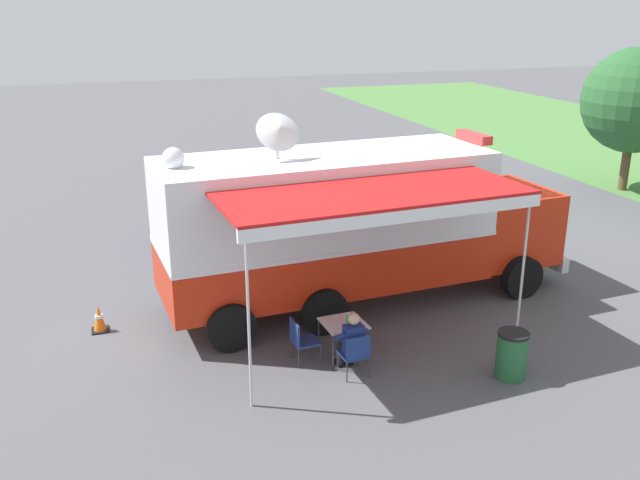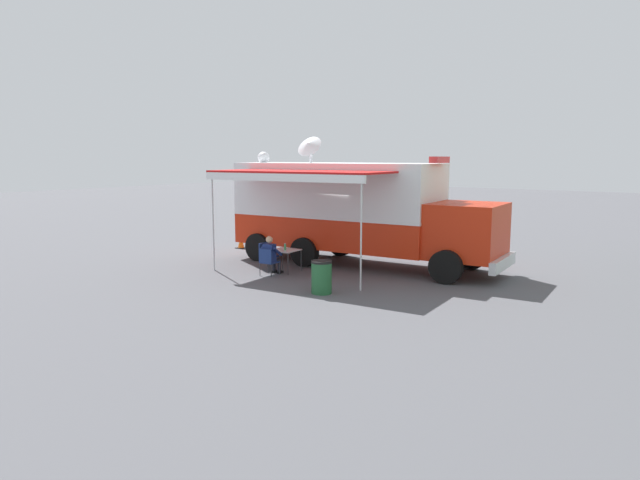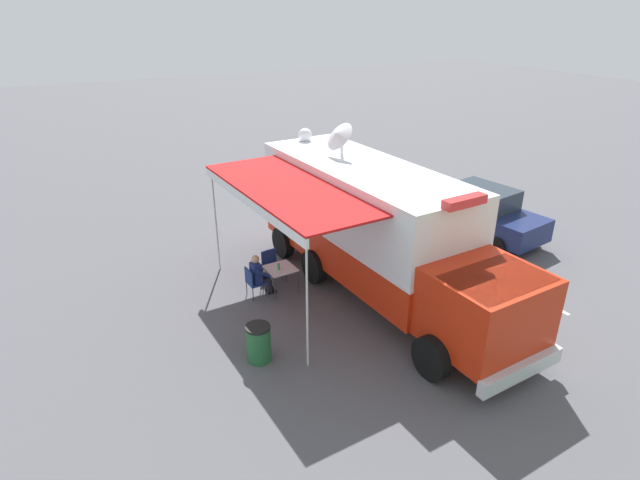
{
  "view_description": "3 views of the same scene",
  "coord_description": "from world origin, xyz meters",
  "px_view_note": "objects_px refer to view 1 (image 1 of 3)",
  "views": [
    {
      "loc": [
        13.58,
        -4.64,
        6.55
      ],
      "look_at": [
        0.25,
        -0.2,
        1.69
      ],
      "focal_mm": 38.63,
      "sensor_mm": 36.0,
      "label": 1
    },
    {
      "loc": [
        16.35,
        10.9,
        3.71
      ],
      "look_at": [
        2.32,
        0.93,
        1.16
      ],
      "focal_mm": 31.55,
      "sensor_mm": 36.0,
      "label": 2
    },
    {
      "loc": [
        7.29,
        11.39,
        7.44
      ],
      "look_at": [
        1.37,
        0.06,
        1.58
      ],
      "focal_mm": 28.83,
      "sensor_mm": 36.0,
      "label": 3
    }
  ],
  "objects_px": {
    "folding_chair_beside_table": "(301,338)",
    "seated_responder": "(351,341)",
    "folding_table": "(344,325)",
    "trash_bin": "(512,355)",
    "water_bottle": "(348,319)",
    "traffic_cone": "(99,319)",
    "command_truck": "(357,221)",
    "car_behind_truck": "(242,208)",
    "folding_chair_at_table": "(356,352)"
  },
  "relations": [
    {
      "from": "folding_chair_beside_table",
      "to": "traffic_cone",
      "type": "distance_m",
      "value": 4.47
    },
    {
      "from": "folding_chair_at_table",
      "to": "traffic_cone",
      "type": "relative_size",
      "value": 1.5
    },
    {
      "from": "folding_table",
      "to": "seated_responder",
      "type": "height_order",
      "value": "seated_responder"
    },
    {
      "from": "folding_chair_beside_table",
      "to": "trash_bin",
      "type": "relative_size",
      "value": 0.96
    },
    {
      "from": "command_truck",
      "to": "folding_table",
      "type": "bearing_deg",
      "value": -26.27
    },
    {
      "from": "seated_responder",
      "to": "traffic_cone",
      "type": "xyz_separation_m",
      "value": [
        -3.27,
        -4.4,
        -0.37
      ]
    },
    {
      "from": "folding_table",
      "to": "traffic_cone",
      "type": "distance_m",
      "value": 5.22
    },
    {
      "from": "water_bottle",
      "to": "seated_responder",
      "type": "distance_m",
      "value": 0.58
    },
    {
      "from": "water_bottle",
      "to": "car_behind_truck",
      "type": "xyz_separation_m",
      "value": [
        -7.88,
        -0.34,
        0.05
      ]
    },
    {
      "from": "folding_chair_at_table",
      "to": "traffic_cone",
      "type": "height_order",
      "value": "folding_chair_at_table"
    },
    {
      "from": "trash_bin",
      "to": "traffic_cone",
      "type": "xyz_separation_m",
      "value": [
        -4.37,
        -7.13,
        -0.18
      ]
    },
    {
      "from": "traffic_cone",
      "to": "water_bottle",
      "type": "bearing_deg",
      "value": 58.89
    },
    {
      "from": "command_truck",
      "to": "seated_responder",
      "type": "bearing_deg",
      "value": -22.63
    },
    {
      "from": "water_bottle",
      "to": "folding_chair_at_table",
      "type": "bearing_deg",
      "value": -9.28
    },
    {
      "from": "car_behind_truck",
      "to": "command_truck",
      "type": "bearing_deg",
      "value": 15.0
    },
    {
      "from": "folding_chair_at_table",
      "to": "traffic_cone",
      "type": "distance_m",
      "value": 5.62
    },
    {
      "from": "folding_table",
      "to": "trash_bin",
      "type": "height_order",
      "value": "trash_bin"
    },
    {
      "from": "folding_chair_beside_table",
      "to": "seated_responder",
      "type": "relative_size",
      "value": 0.7
    },
    {
      "from": "folding_chair_at_table",
      "to": "water_bottle",
      "type": "bearing_deg",
      "value": 170.72
    },
    {
      "from": "command_truck",
      "to": "folding_chair_at_table",
      "type": "distance_m",
      "value": 3.7
    },
    {
      "from": "water_bottle",
      "to": "trash_bin",
      "type": "bearing_deg",
      "value": 57.85
    },
    {
      "from": "water_bottle",
      "to": "trash_bin",
      "type": "relative_size",
      "value": 0.25
    },
    {
      "from": "water_bottle",
      "to": "trash_bin",
      "type": "distance_m",
      "value": 3.09
    },
    {
      "from": "trash_bin",
      "to": "folding_table",
      "type": "bearing_deg",
      "value": -122.71
    },
    {
      "from": "command_truck",
      "to": "trash_bin",
      "type": "xyz_separation_m",
      "value": [
        4.08,
        1.48,
        -1.49
      ]
    },
    {
      "from": "trash_bin",
      "to": "command_truck",
      "type": "bearing_deg",
      "value": -160.13
    },
    {
      "from": "trash_bin",
      "to": "traffic_cone",
      "type": "bearing_deg",
      "value": -121.49
    },
    {
      "from": "water_bottle",
      "to": "folding_chair_beside_table",
      "type": "relative_size",
      "value": 0.26
    },
    {
      "from": "seated_responder",
      "to": "folding_chair_at_table",
      "type": "bearing_deg",
      "value": 3.48
    },
    {
      "from": "trash_bin",
      "to": "seated_responder",
      "type": "bearing_deg",
      "value": -111.84
    },
    {
      "from": "folding_chair_at_table",
      "to": "car_behind_truck",
      "type": "height_order",
      "value": "car_behind_truck"
    },
    {
      "from": "water_bottle",
      "to": "car_behind_truck",
      "type": "relative_size",
      "value": 0.05
    },
    {
      "from": "folding_table",
      "to": "seated_responder",
      "type": "bearing_deg",
      "value": -6.77
    },
    {
      "from": "command_truck",
      "to": "traffic_cone",
      "type": "distance_m",
      "value": 5.9
    },
    {
      "from": "water_bottle",
      "to": "seated_responder",
      "type": "xyz_separation_m",
      "value": [
        0.54,
        -0.13,
        -0.18
      ]
    },
    {
      "from": "traffic_cone",
      "to": "car_behind_truck",
      "type": "distance_m",
      "value": 6.67
    },
    {
      "from": "folding_chair_beside_table",
      "to": "car_behind_truck",
      "type": "bearing_deg",
      "value": 175.79
    },
    {
      "from": "folding_table",
      "to": "traffic_cone",
      "type": "height_order",
      "value": "folding_table"
    },
    {
      "from": "command_truck",
      "to": "traffic_cone",
      "type": "relative_size",
      "value": 16.59
    },
    {
      "from": "folding_chair_at_table",
      "to": "seated_responder",
      "type": "relative_size",
      "value": 0.7
    },
    {
      "from": "trash_bin",
      "to": "water_bottle",
      "type": "bearing_deg",
      "value": -122.15
    },
    {
      "from": "car_behind_truck",
      "to": "folding_table",
      "type": "bearing_deg",
      "value": 2.05
    },
    {
      "from": "folding_table",
      "to": "trash_bin",
      "type": "distance_m",
      "value": 3.16
    },
    {
      "from": "folding_chair_beside_table",
      "to": "trash_bin",
      "type": "xyz_separation_m",
      "value": [
        1.76,
        3.5,
        -0.06
      ]
    },
    {
      "from": "folding_chair_at_table",
      "to": "folding_chair_beside_table",
      "type": "bearing_deg",
      "value": -137.36
    },
    {
      "from": "seated_responder",
      "to": "traffic_cone",
      "type": "relative_size",
      "value": 2.16
    },
    {
      "from": "car_behind_truck",
      "to": "seated_responder",
      "type": "bearing_deg",
      "value": 1.41
    },
    {
      "from": "seated_responder",
      "to": "trash_bin",
      "type": "bearing_deg",
      "value": 68.16
    },
    {
      "from": "folding_chair_beside_table",
      "to": "trash_bin",
      "type": "distance_m",
      "value": 3.92
    },
    {
      "from": "command_truck",
      "to": "water_bottle",
      "type": "height_order",
      "value": "command_truck"
    }
  ]
}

